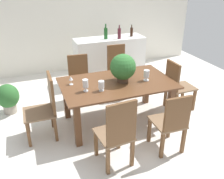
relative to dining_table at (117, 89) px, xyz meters
The scene contains 19 objects.
ground_plane 0.62m from the dining_table, 90.00° to the left, with size 7.04×7.04×0.00m, color silver.
back_wall 2.83m from the dining_table, 90.00° to the left, with size 6.40×0.10×2.60m, color silver.
dining_table is the anchor object (origin of this frame).
chair_far_left 1.07m from the dining_table, 111.86° to the left, with size 0.45×0.45×0.91m.
chair_near_left 1.09m from the dining_table, 111.38° to the right, with size 0.46×0.50×1.01m.
chair_near_right 1.08m from the dining_table, 68.08° to the right, with size 0.42×0.47×0.93m.
chair_head_end 1.15m from the dining_table, behind, with size 0.47×0.47×1.00m.
chair_far_right 1.10m from the dining_table, 67.83° to the left, with size 0.43×0.50×1.02m.
chair_foot_end 1.16m from the dining_table, ahead, with size 0.48×0.42×0.94m.
flower_centerpiece 0.38m from the dining_table, ahead, with size 0.41×0.41×0.46m.
crystal_vase_left 0.45m from the dining_table, 148.76° to the right, with size 0.09×0.09×0.16m.
crystal_vase_center_near 0.62m from the dining_table, 166.42° to the right, with size 0.09×0.09×0.19m.
crystal_vase_right 0.54m from the dining_table, 11.94° to the right, with size 0.09×0.09×0.18m.
wine_glass 0.77m from the dining_table, 165.99° to the left, with size 0.07×0.07×0.14m.
kitchen_counter 1.82m from the dining_table, 73.74° to the left, with size 1.58×0.53×1.00m, color white.
wine_bottle_clear 1.83m from the dining_table, 66.89° to the left, with size 0.07×0.07×0.29m.
wine_bottle_dark 1.82m from the dining_table, 76.59° to the left, with size 0.08×0.08×0.33m.
wine_bottle_green 2.07m from the dining_table, 59.00° to the left, with size 0.06×0.06×0.26m.
potted_plant_floor 2.00m from the dining_table, 151.20° to the left, with size 0.40×0.40×0.55m.
Camera 1 is at (-1.35, -3.49, 2.36)m, focal length 39.28 mm.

